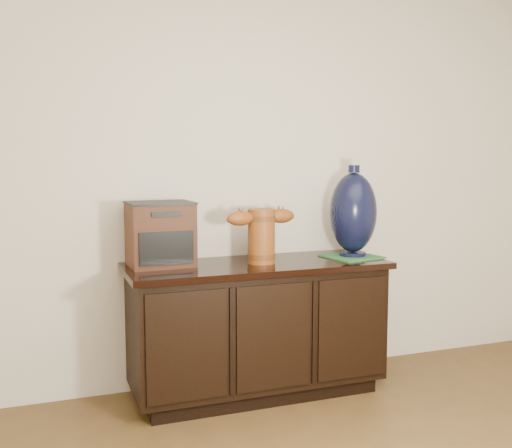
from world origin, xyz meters
name	(u,v)px	position (x,y,z in m)	size (l,w,h in m)	color
sideboard	(257,327)	(0.00, 2.23, 0.39)	(1.46, 0.56, 0.75)	black
terracotta_vessel	(261,233)	(0.02, 2.21, 0.93)	(0.43, 0.18, 0.30)	brown
tv_radio	(160,234)	(-0.52, 2.32, 0.93)	(0.36, 0.29, 0.35)	#3A1B0E
green_mat	(352,256)	(0.59, 2.21, 0.76)	(0.29, 0.29, 0.01)	#2E6832
lamp_base	(353,213)	(0.59, 2.21, 1.02)	(0.32, 0.32, 0.53)	black
spray_can	(266,242)	(0.12, 2.39, 0.84)	(0.06, 0.06, 0.18)	#570E10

